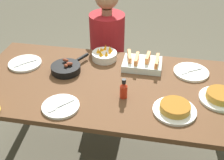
% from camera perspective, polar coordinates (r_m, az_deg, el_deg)
% --- Properties ---
extents(ground_plane, '(14.00, 14.00, 0.00)m').
position_cam_1_polar(ground_plane, '(2.41, 0.00, -15.94)').
color(ground_plane, '#565142').
extents(dining_table, '(1.88, 0.87, 0.77)m').
position_cam_1_polar(dining_table, '(1.93, 0.00, -3.06)').
color(dining_table, brown).
rests_on(dining_table, ground_plane).
extents(melon_tray, '(0.28, 0.20, 0.10)m').
position_cam_1_polar(melon_tray, '(2.04, 6.18, 3.40)').
color(melon_tray, silver).
rests_on(melon_tray, dining_table).
extents(skillet, '(0.22, 0.32, 0.08)m').
position_cam_1_polar(skillet, '(2.01, -9.25, 2.42)').
color(skillet, black).
rests_on(skillet, dining_table).
extents(frittata_plate_center, '(0.26, 0.26, 0.06)m').
position_cam_1_polar(frittata_plate_center, '(1.85, 21.18, -3.21)').
color(frittata_plate_center, silver).
rests_on(frittata_plate_center, dining_table).
extents(frittata_plate_side, '(0.25, 0.25, 0.06)m').
position_cam_1_polar(frittata_plate_side, '(1.68, 12.64, -5.70)').
color(frittata_plate_side, silver).
rests_on(frittata_plate_side, dining_table).
extents(empty_plate_near_front, '(0.24, 0.24, 0.02)m').
position_cam_1_polar(empty_plate_near_front, '(2.18, -17.25, 3.25)').
color(empty_plate_near_front, silver).
rests_on(empty_plate_near_front, dining_table).
extents(empty_plate_far_left, '(0.22, 0.22, 0.02)m').
position_cam_1_polar(empty_plate_far_left, '(1.70, -10.38, -5.28)').
color(empty_plate_far_left, silver).
rests_on(empty_plate_far_left, dining_table).
extents(empty_plate_far_right, '(0.24, 0.24, 0.02)m').
position_cam_1_polar(empty_plate_far_right, '(2.06, 15.77, 1.58)').
color(empty_plate_far_right, silver).
rests_on(empty_plate_far_right, dining_table).
extents(fruit_bowl_mango, '(0.19, 0.19, 0.11)m').
position_cam_1_polar(fruit_bowl_mango, '(2.13, -1.55, 5.07)').
color(fruit_bowl_mango, silver).
rests_on(fruit_bowl_mango, dining_table).
extents(hot_sauce_bottle, '(0.05, 0.05, 0.13)m').
position_cam_1_polar(hot_sauce_bottle, '(1.72, 2.38, -1.95)').
color(hot_sauce_bottle, '#B72814').
rests_on(hot_sauce_bottle, dining_table).
extents(person_figure, '(0.34, 0.34, 1.22)m').
position_cam_1_polar(person_figure, '(2.62, -0.93, 3.71)').
color(person_figure, black).
rests_on(person_figure, ground_plane).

